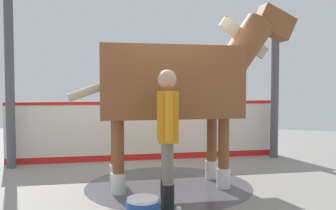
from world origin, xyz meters
name	(u,v)px	position (x,y,z in m)	size (l,w,h in m)	color
ground_plane	(151,182)	(0.00, 0.00, -0.01)	(16.00, 16.00, 0.02)	gray
wet_patch	(169,185)	(0.34, -0.12, 0.00)	(2.46, 2.46, 0.00)	#4C4C54
barrier_wall	(150,132)	(-0.74, 1.52, 0.55)	(4.64, 3.10, 1.18)	silver
roof_post_near	(275,85)	(1.55, 2.70, 1.50)	(0.16, 0.16, 3.01)	#4C4C51
roof_post_far	(10,85)	(-2.73, -0.12, 1.50)	(0.16, 0.16, 3.01)	#4C4C51
horse	(177,83)	(0.45, -0.05, 1.52)	(2.96, 2.17, 2.72)	brown
handler	(167,130)	(0.72, -1.09, 0.96)	(0.41, 0.61, 1.66)	black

